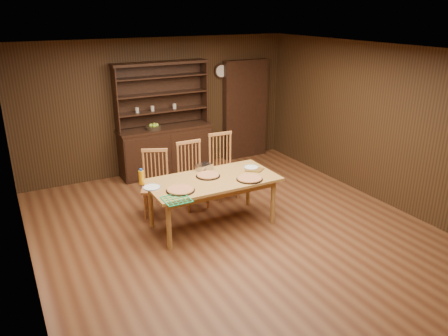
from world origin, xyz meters
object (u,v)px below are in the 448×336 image
chair_center (192,172)px  juice_bottle (141,177)px  chair_right (223,163)px  dining_table (212,184)px  chair_left (156,180)px  china_hutch (165,144)px

chair_center → juice_bottle: (-1.00, -0.50, 0.27)m
juice_bottle → chair_right: bearing=21.2°
dining_table → chair_left: chair_left is taller
chair_left → chair_center: size_ratio=0.95×
dining_table → juice_bottle: (-0.98, 0.30, 0.19)m
chair_center → chair_right: size_ratio=0.98×
china_hutch → chair_center: bearing=-95.8°
chair_center → china_hutch: bearing=84.7°
china_hutch → dining_table: 2.45m
chair_center → juice_bottle: bearing=-152.8°
chair_center → chair_left: bearing=178.9°
china_hutch → chair_center: china_hutch is taller
chair_right → dining_table: bearing=-122.6°
juice_bottle → china_hutch: bearing=61.4°
dining_table → juice_bottle: bearing=162.9°
china_hutch → juice_bottle: size_ratio=9.34×
chair_left → chair_center: 0.62m
dining_table → chair_center: 0.81m
dining_table → chair_right: (0.67, 0.94, -0.08)m
china_hutch → chair_center: (-0.17, -1.64, -0.01)m
dining_table → chair_right: bearing=54.5°
dining_table → chair_center: size_ratio=1.75×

